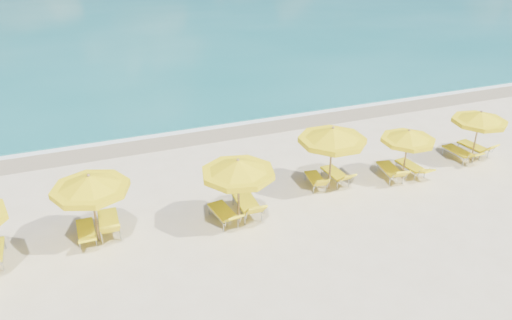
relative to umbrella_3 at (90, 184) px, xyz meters
name	(u,v)px	position (x,y,z in m)	size (l,w,h in m)	color
ground_plane	(271,208)	(5.90, -0.13, -2.07)	(120.00, 120.00, 0.00)	beige
ocean	(112,4)	(5.90, 47.87, -2.07)	(120.00, 80.00, 0.30)	#126768
wet_sand_band	(212,132)	(5.90, 7.27, -2.07)	(120.00, 2.60, 0.01)	tan
foam_line	(207,126)	(5.90, 8.07, -2.07)	(120.00, 1.20, 0.03)	white
whitecap_near	(70,87)	(-0.10, 16.87, -2.07)	(14.00, 0.36, 0.05)	white
whitecap_far	(248,43)	(13.90, 23.87, -2.07)	(18.00, 0.30, 0.05)	white
umbrella_3	(90,184)	(0.00, 0.00, 0.00)	(2.49, 2.49, 2.42)	#A47E52
umbrella_4	(238,169)	(4.48, -0.70, 0.03)	(2.81, 2.81, 2.46)	#A47E52
umbrella_5	(333,136)	(8.47, 0.36, 0.11)	(3.32, 3.32, 2.55)	#A47E52
umbrella_6	(408,137)	(11.57, 0.02, -0.28)	(2.66, 2.66, 2.10)	#A47E52
umbrella_7	(480,118)	(15.29, 0.34, -0.16)	(2.61, 2.61, 2.23)	#A47E52
lounger_3_left	(87,234)	(-0.35, 0.24, -1.87)	(0.58, 1.71, 0.63)	#A5A8AD
lounger_3_right	(109,226)	(0.38, 0.38, -1.83)	(0.69, 1.87, 0.92)	#A5A8AD
lounger_4_left	(224,216)	(4.06, -0.37, -1.85)	(0.81, 1.82, 0.80)	#A5A8AD
lounger_4_right	(247,208)	(4.97, -0.20, -1.81)	(0.74, 1.99, 0.96)	#A5A8AD
lounger_5_left	(315,182)	(8.06, 0.67, -1.87)	(0.77, 1.60, 0.77)	#A5A8AD
lounger_5_right	(336,177)	(8.96, 0.72, -1.85)	(0.66, 1.73, 0.79)	#A5A8AD
lounger_6_left	(390,173)	(11.12, 0.22, -1.84)	(0.88, 1.84, 0.83)	#A5A8AD
lounger_6_right	(411,169)	(12.10, 0.24, -1.86)	(0.71, 1.77, 0.63)	#A5A8AD
lounger_7_left	(458,155)	(14.80, 0.60, -1.85)	(0.71, 1.83, 0.73)	#A5A8AD
lounger_7_right	(474,150)	(15.77, 0.77, -1.85)	(0.81, 1.76, 0.82)	#A5A8AD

